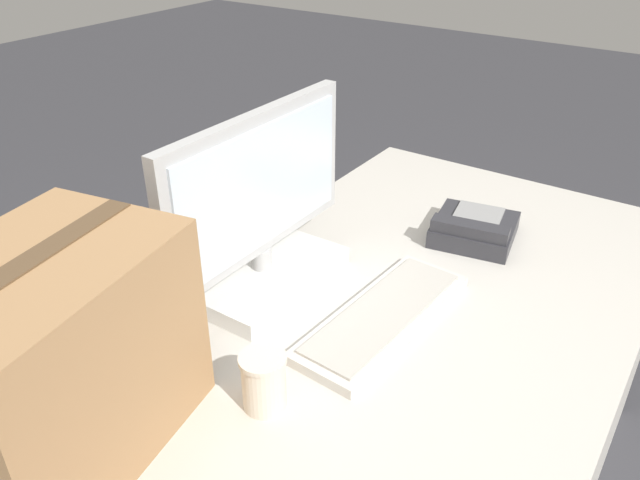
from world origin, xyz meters
TOP-DOWN VIEW (x-y plane):
  - office_desk at (0.00, 0.00)m, footprint 1.80×0.90m
  - monitor at (0.03, 0.29)m, footprint 0.54×0.23m
  - keyboard at (0.06, 0.00)m, footprint 0.45×0.18m
  - desk_phone at (0.48, -0.02)m, footprint 0.23×0.22m
  - paper_cup_right at (-0.26, 0.05)m, footprint 0.08×0.08m
  - cardboard_box at (-0.50, 0.26)m, footprint 0.44×0.35m

SIDE VIEW (x-z plane):
  - office_desk at x=0.00m, z-range 0.00..0.71m
  - keyboard at x=0.06m, z-range 0.71..0.74m
  - desk_phone at x=0.48m, z-range 0.70..0.78m
  - paper_cup_right at x=-0.26m, z-range 0.71..0.82m
  - monitor at x=0.03m, z-range 0.67..1.06m
  - cardboard_box at x=-0.50m, z-range 0.71..1.05m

